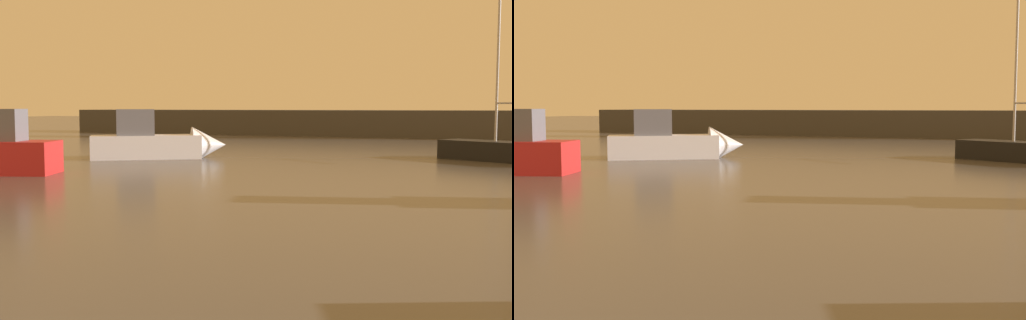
{
  "view_description": "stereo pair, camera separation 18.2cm",
  "coord_description": "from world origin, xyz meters",
  "views": [
    {
      "loc": [
        6.21,
        -1.61,
        2.58
      ],
      "look_at": [
        -0.06,
        13.61,
        1.19
      ],
      "focal_mm": 44.68,
      "sensor_mm": 36.0,
      "label": 1
    },
    {
      "loc": [
        6.38,
        -1.54,
        2.58
      ],
      "look_at": [
        -0.06,
        13.61,
        1.19
      ],
      "focal_mm": 44.68,
      "sensor_mm": 36.0,
      "label": 2
    }
  ],
  "objects": [
    {
      "name": "sailboat_moored",
      "position": [
        5.81,
        30.21,
        0.54
      ],
      "size": [
        6.59,
        4.77,
        10.97
      ],
      "color": "black",
      "rests_on": "ground_plane"
    },
    {
      "name": "motorboat_2",
      "position": [
        -10.19,
        25.88,
        0.8
      ],
      "size": [
        6.57,
        5.3,
        2.72
      ],
      "color": "silver",
      "rests_on": "ground_plane"
    },
    {
      "name": "breakwater",
      "position": [
        0.0,
        53.23,
        1.12
      ],
      "size": [
        69.03,
        5.06,
        2.24
      ],
      "primitive_type": "cube",
      "color": "#423F3D",
      "rests_on": "ground_plane"
    },
    {
      "name": "ground_plane",
      "position": [
        0.0,
        26.62,
        0.0
      ],
      "size": [
        220.0,
        220.0,
        0.0
      ],
      "primitive_type": "plane",
      "color": "#4C4742"
    }
  ]
}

